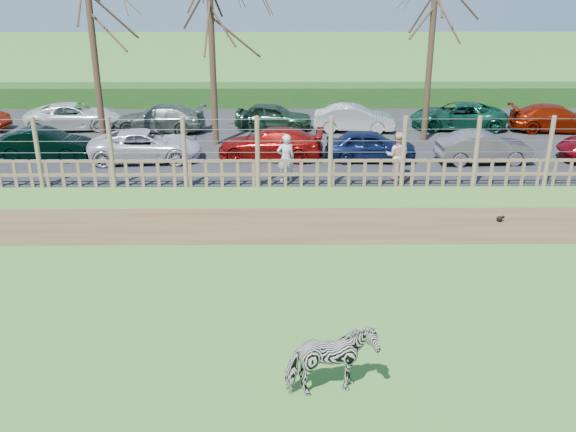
{
  "coord_description": "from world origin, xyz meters",
  "views": [
    {
      "loc": [
        0.88,
        -13.15,
        7.36
      ],
      "look_at": [
        1.0,
        2.5,
        1.1
      ],
      "focal_mm": 40.0,
      "sensor_mm": 36.0,
      "label": 1
    }
  ],
  "objects_px": {
    "tree_right": "(433,16)",
    "car_5": "(484,147)",
    "car_12": "(458,116)",
    "car_3": "(271,144)",
    "car_8": "(74,116)",
    "tree_left": "(89,9)",
    "visitor_b": "(397,156)",
    "crow": "(500,219)",
    "zebra": "(331,361)",
    "car_10": "(273,116)",
    "car_11": "(354,118)",
    "car_13": "(556,118)",
    "car_9": "(160,119)",
    "tree_mid": "(211,27)",
    "car_4": "(371,146)",
    "car_1": "(45,144)",
    "visitor_a": "(286,158)",
    "car_2": "(146,145)"
  },
  "relations": [
    {
      "from": "tree_right",
      "to": "car_5",
      "type": "bearing_deg",
      "value": -63.51
    },
    {
      "from": "car_5",
      "to": "car_12",
      "type": "height_order",
      "value": "same"
    },
    {
      "from": "car_3",
      "to": "car_8",
      "type": "xyz_separation_m",
      "value": [
        -9.21,
        4.87,
        0.0
      ]
    },
    {
      "from": "tree_left",
      "to": "visitor_b",
      "type": "relative_size",
      "value": 4.57
    },
    {
      "from": "crow",
      "to": "car_5",
      "type": "distance_m",
      "value": 6.14
    },
    {
      "from": "zebra",
      "to": "car_10",
      "type": "height_order",
      "value": "zebra"
    },
    {
      "from": "crow",
      "to": "tree_right",
      "type": "bearing_deg",
      "value": 92.58
    },
    {
      "from": "tree_left",
      "to": "car_11",
      "type": "xyz_separation_m",
      "value": [
        10.62,
        3.17,
        -4.98
      ]
    },
    {
      "from": "tree_left",
      "to": "car_13",
      "type": "xyz_separation_m",
      "value": [
        19.84,
        3.11,
        -4.98
      ]
    },
    {
      "from": "tree_right",
      "to": "car_5",
      "type": "xyz_separation_m",
      "value": [
        1.63,
        -3.27,
        -4.6
      ]
    },
    {
      "from": "crow",
      "to": "car_9",
      "type": "xyz_separation_m",
      "value": [
        -12.19,
        10.93,
        0.54
      ]
    },
    {
      "from": "zebra",
      "to": "visitor_b",
      "type": "height_order",
      "value": "visitor_b"
    },
    {
      "from": "car_11",
      "to": "car_13",
      "type": "bearing_deg",
      "value": -86.87
    },
    {
      "from": "tree_mid",
      "to": "car_13",
      "type": "bearing_deg",
      "value": 7.83
    },
    {
      "from": "car_12",
      "to": "car_11",
      "type": "bearing_deg",
      "value": -80.49
    },
    {
      "from": "tree_left",
      "to": "car_3",
      "type": "xyz_separation_m",
      "value": [
        6.88,
        -1.17,
        -4.98
      ]
    },
    {
      "from": "car_4",
      "to": "car_10",
      "type": "distance_m",
      "value": 6.38
    },
    {
      "from": "car_8",
      "to": "car_10",
      "type": "xyz_separation_m",
      "value": [
        9.26,
        -0.09,
        0.0
      ]
    },
    {
      "from": "car_1",
      "to": "car_9",
      "type": "xyz_separation_m",
      "value": [
        3.74,
        4.33,
        0.0
      ]
    },
    {
      "from": "car_5",
      "to": "car_3",
      "type": "bearing_deg",
      "value": 82.37
    },
    {
      "from": "crow",
      "to": "car_12",
      "type": "relative_size",
      "value": 0.06
    },
    {
      "from": "zebra",
      "to": "car_11",
      "type": "xyz_separation_m",
      "value": [
        2.4,
        19.16,
        -0.04
      ]
    },
    {
      "from": "tree_right",
      "to": "car_3",
      "type": "distance_m",
      "value": 8.49
    },
    {
      "from": "visitor_a",
      "to": "car_10",
      "type": "height_order",
      "value": "visitor_a"
    },
    {
      "from": "crow",
      "to": "car_3",
      "type": "relative_size",
      "value": 0.06
    },
    {
      "from": "car_1",
      "to": "car_3",
      "type": "distance_m",
      "value": 8.89
    },
    {
      "from": "car_3",
      "to": "tree_left",
      "type": "bearing_deg",
      "value": -94.3
    },
    {
      "from": "tree_mid",
      "to": "car_3",
      "type": "xyz_separation_m",
      "value": [
        2.38,
        -2.17,
        -4.23
      ]
    },
    {
      "from": "car_13",
      "to": "car_10",
      "type": "bearing_deg",
      "value": 93.43
    },
    {
      "from": "zebra",
      "to": "car_9",
      "type": "height_order",
      "value": "zebra"
    },
    {
      "from": "tree_mid",
      "to": "car_9",
      "type": "bearing_deg",
      "value": 141.99
    },
    {
      "from": "tree_mid",
      "to": "zebra",
      "type": "distance_m",
      "value": 17.88
    },
    {
      "from": "visitor_a",
      "to": "car_1",
      "type": "xyz_separation_m",
      "value": [
        -9.47,
        2.87,
        -0.26
      ]
    },
    {
      "from": "car_4",
      "to": "car_3",
      "type": "bearing_deg",
      "value": 88.67
    },
    {
      "from": "tree_mid",
      "to": "car_1",
      "type": "relative_size",
      "value": 1.87
    },
    {
      "from": "visitor_b",
      "to": "car_2",
      "type": "distance_m",
      "value": 9.73
    },
    {
      "from": "visitor_b",
      "to": "car_3",
      "type": "distance_m",
      "value": 5.25
    },
    {
      "from": "car_3",
      "to": "car_13",
      "type": "height_order",
      "value": "same"
    },
    {
      "from": "visitor_b",
      "to": "car_13",
      "type": "relative_size",
      "value": 0.42
    },
    {
      "from": "tree_right",
      "to": "car_11",
      "type": "bearing_deg",
      "value": 149.85
    },
    {
      "from": "car_10",
      "to": "car_2",
      "type": "bearing_deg",
      "value": 142.95
    },
    {
      "from": "car_4",
      "to": "car_12",
      "type": "relative_size",
      "value": 0.82
    },
    {
      "from": "tree_left",
      "to": "car_2",
      "type": "relative_size",
      "value": 1.82
    },
    {
      "from": "visitor_b",
      "to": "car_13",
      "type": "xyz_separation_m",
      "value": [
        8.41,
        6.88,
        -0.26
      ]
    },
    {
      "from": "car_8",
      "to": "visitor_b",
      "type": "bearing_deg",
      "value": -125.75
    },
    {
      "from": "tree_mid",
      "to": "car_12",
      "type": "bearing_deg",
      "value": 13.58
    },
    {
      "from": "car_5",
      "to": "car_8",
      "type": "relative_size",
      "value": 0.84
    },
    {
      "from": "car_13",
      "to": "car_11",
      "type": "bearing_deg",
      "value": 95.24
    },
    {
      "from": "zebra",
      "to": "car_5",
      "type": "bearing_deg",
      "value": -41.27
    },
    {
      "from": "tree_left",
      "to": "crow",
      "type": "height_order",
      "value": "tree_left"
    }
  ]
}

